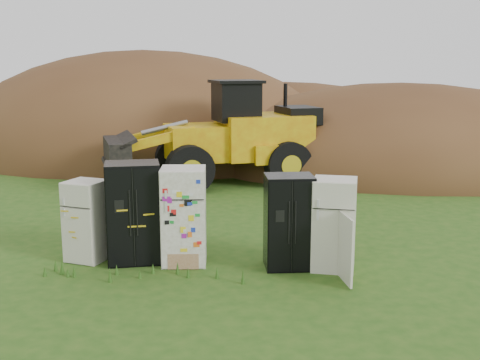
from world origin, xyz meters
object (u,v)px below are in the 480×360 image
object	(u,v)px
fridge_black_side	(133,212)
fridge_sticker	(184,216)
fridge_leftmost	(87,221)
wheel_loader	(211,133)
fridge_black_right	(289,222)
fridge_open_door	(334,224)

from	to	relation	value
fridge_black_side	fridge_sticker	world-z (taller)	fridge_black_side
fridge_leftmost	wheel_loader	xyz separation A→B (m)	(1.16, 7.68, 0.85)
fridge_leftmost	fridge_black_side	xyz separation A→B (m)	(0.93, 0.04, 0.18)
fridge_leftmost	wheel_loader	bearing A→B (deg)	95.66
fridge_black_side	fridge_black_right	world-z (taller)	fridge_black_side
fridge_black_right	wheel_loader	world-z (taller)	wheel_loader
fridge_black_side	fridge_open_door	xyz separation A→B (m)	(3.85, 0.02, -0.11)
fridge_leftmost	wheel_loader	size ratio (longest dim) A/B	0.23
fridge_sticker	fridge_open_door	distance (m)	2.86
fridge_black_side	fridge_black_right	distance (m)	3.01
fridge_leftmost	wheel_loader	world-z (taller)	wheel_loader
fridge_sticker	fridge_open_door	bearing A→B (deg)	-8.34
fridge_black_side	wheel_loader	bearing A→B (deg)	71.17
fridge_sticker	fridge_open_door	size ratio (longest dim) A/B	1.08
fridge_open_door	fridge_black_side	bearing A→B (deg)	-174.88
fridge_leftmost	fridge_black_side	distance (m)	0.95
fridge_leftmost	fridge_open_door	size ratio (longest dim) A/B	0.92
fridge_black_side	fridge_black_right	bearing A→B (deg)	-16.69
fridge_black_right	fridge_open_door	world-z (taller)	fridge_black_right
fridge_black_side	wheel_loader	size ratio (longest dim) A/B	0.29
fridge_black_right	fridge_open_door	size ratio (longest dim) A/B	1.02
wheel_loader	fridge_black_side	bearing A→B (deg)	-115.37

